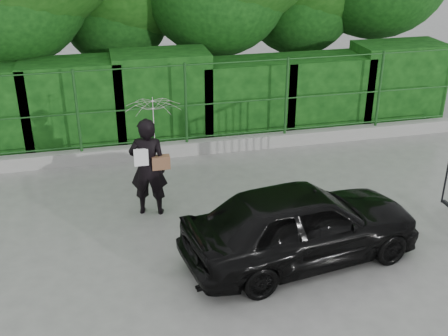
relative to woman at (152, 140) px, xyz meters
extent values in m
plane|color=gray|center=(0.60, -2.07, -1.40)|extent=(80.00, 80.00, 0.00)
cube|color=#9E9E99|center=(0.60, 2.43, -1.25)|extent=(14.00, 0.25, 0.30)
cylinder|color=#194519|center=(-1.30, 2.43, -0.20)|extent=(0.06, 0.06, 1.80)
cylinder|color=#194519|center=(1.00, 2.43, -0.20)|extent=(0.06, 0.06, 1.80)
cylinder|color=#194519|center=(3.30, 2.43, -0.20)|extent=(0.06, 0.06, 1.80)
cylinder|color=#194519|center=(5.60, 2.43, -0.20)|extent=(0.06, 0.06, 1.80)
cylinder|color=#194519|center=(0.60, 2.43, -1.00)|extent=(13.60, 0.03, 0.03)
cylinder|color=#194519|center=(0.60, 2.43, -0.25)|extent=(13.60, 0.03, 0.03)
cylinder|color=#194519|center=(0.60, 2.43, 0.65)|extent=(13.60, 0.03, 0.03)
cube|color=black|center=(-1.40, 3.43, -0.38)|extent=(2.20, 1.20, 2.03)
cube|color=black|center=(0.60, 3.43, -0.34)|extent=(2.20, 1.20, 2.12)
cube|color=black|center=(2.60, 3.43, -0.49)|extent=(2.20, 1.20, 1.81)
cube|color=black|center=(4.60, 3.43, -0.50)|extent=(2.20, 1.20, 1.81)
cube|color=black|center=(6.60, 3.43, -0.39)|extent=(2.20, 1.20, 2.02)
cylinder|color=black|center=(-2.40, 5.13, 0.85)|extent=(0.36, 0.36, 4.50)
cylinder|color=black|center=(0.10, 6.43, 0.22)|extent=(0.36, 0.36, 3.25)
cylinder|color=black|center=(2.60, 5.43, 0.72)|extent=(0.36, 0.36, 4.25)
cylinder|color=black|center=(5.10, 6.13, 0.35)|extent=(0.36, 0.36, 3.50)
cylinder|color=black|center=(7.10, 5.73, 0.97)|extent=(0.36, 0.36, 4.75)
imported|color=black|center=(-0.09, -0.03, -0.49)|extent=(0.75, 0.59, 1.82)
imported|color=silver|center=(0.06, 0.02, 0.31)|extent=(0.97, 0.99, 0.89)
cube|color=brown|center=(0.13, -0.11, -0.38)|extent=(0.32, 0.15, 0.24)
cube|color=white|center=(-0.21, -0.15, -0.24)|extent=(0.25, 0.02, 0.32)
imported|color=black|center=(2.05, -2.06, -0.76)|extent=(3.96, 2.10, 1.28)
camera|label=1|loc=(-0.82, -9.09, 3.71)|focal=45.00mm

